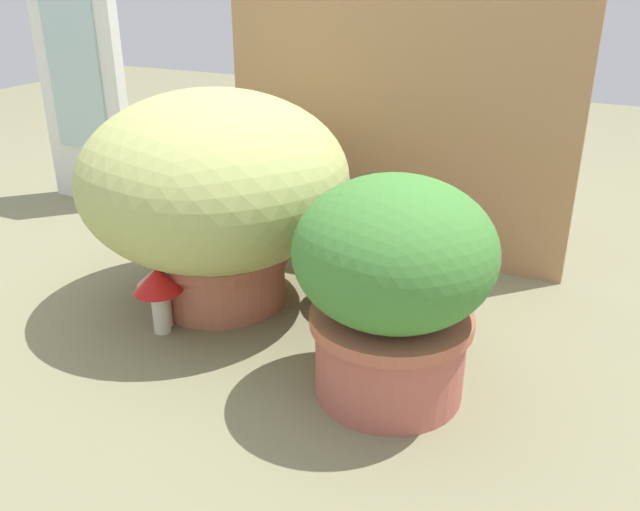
{
  "coord_description": "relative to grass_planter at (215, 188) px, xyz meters",
  "views": [
    {
      "loc": [
        0.72,
        -1.19,
        0.76
      ],
      "look_at": [
        0.16,
        -0.02,
        0.18
      ],
      "focal_mm": 37.43,
      "sensor_mm": 36.0,
      "label": 1
    }
  ],
  "objects": [
    {
      "name": "cardboard_backdrop",
      "position": [
        0.26,
        0.46,
        0.11
      ],
      "size": [
        0.95,
        0.03,
        0.79
      ],
      "primitive_type": "cube",
      "color": "#AD8154",
      "rests_on": "ground"
    },
    {
      "name": "leafy_planter",
      "position": [
        0.49,
        -0.18,
        -0.05
      ],
      "size": [
        0.36,
        0.36,
        0.42
      ],
      "color": "#B75F50",
      "rests_on": "ground"
    },
    {
      "name": "mushroom_ornament_pink",
      "position": [
        -0.05,
        -0.16,
        -0.17
      ],
      "size": [
        0.1,
        0.1,
        0.15
      ],
      "color": "silver",
      "rests_on": "ground"
    },
    {
      "name": "mushroom_ornament_red",
      "position": [
        -0.04,
        -0.19,
        -0.17
      ],
      "size": [
        0.11,
        0.11,
        0.15
      ],
      "color": "silver",
      "rests_on": "ground"
    },
    {
      "name": "window_panel_white",
      "position": [
        -0.8,
        0.44,
        0.13
      ],
      "size": [
        0.33,
        0.05,
        0.82
      ],
      "color": "white",
      "rests_on": "ground"
    },
    {
      "name": "grass_planter",
      "position": [
        0.0,
        0.0,
        0.0
      ],
      "size": [
        0.61,
        0.61,
        0.5
      ],
      "color": "#BB6A4E",
      "rests_on": "ground"
    },
    {
      "name": "cat",
      "position": [
        0.35,
        0.09,
        -0.16
      ],
      "size": [
        0.34,
        0.29,
        0.32
      ],
      "color": "gray",
      "rests_on": "ground"
    },
    {
      "name": "ground_plane",
      "position": [
        0.12,
        -0.01,
        -0.28
      ],
      "size": [
        6.0,
        6.0,
        0.0
      ],
      "primitive_type": "plane",
      "color": "#7C7958"
    }
  ]
}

